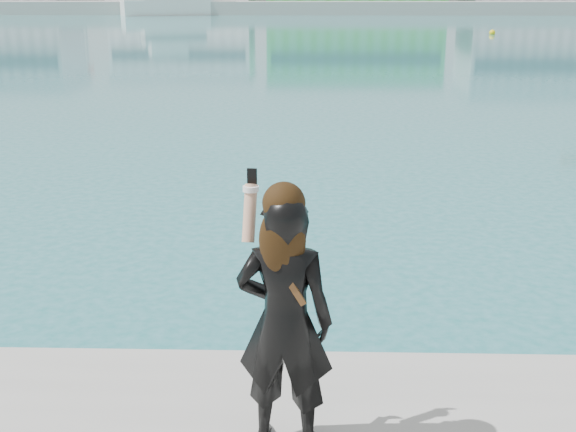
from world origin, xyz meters
The scene contains 4 objects.
far_quay centered at (0.00, 130.00, 1.00)m, with size 320.00×40.00×2.00m, color #9E9E99.
motor_yacht centered at (-20.39, 110.34, 2.23)m, with size 17.55×10.75×7.94m.
buoy_near centered at (15.59, 59.16, 0.00)m, with size 0.50×0.50×0.50m, color yellow.
woman centered at (-0.03, -0.14, 1.64)m, with size 0.62×0.45×1.66m.
Camera 1 is at (0.10, -3.97, 3.43)m, focal length 45.00 mm.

